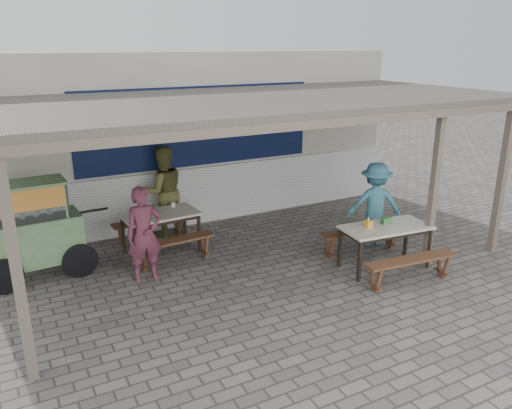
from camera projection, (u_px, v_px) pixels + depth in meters
The scene contains 17 objects.
ground at pixel (281, 274), 8.31m from camera, with size 60.00×60.00×0.00m, color slate.
back_wall at pixel (198, 137), 10.78m from camera, with size 9.00×1.28×3.50m.
warung_roof at pixel (257, 103), 8.23m from camera, with size 9.00×4.21×2.81m.
table_left at pixel (160, 217), 8.97m from camera, with size 1.37×0.84×0.75m.
bench_left_street at pixel (174, 246), 8.58m from camera, with size 1.44×0.37×0.45m.
bench_left_wall at pixel (150, 225), 9.57m from camera, with size 1.44×0.37×0.45m.
table_right at pixel (386, 230), 8.34m from camera, with size 1.56×0.86×0.75m.
bench_right_street at pixel (411, 265), 7.83m from camera, with size 1.62×0.44×0.45m.
bench_right_wall at pixel (361, 235), 9.04m from camera, with size 1.62×0.44×0.45m.
vendor_cart at pixel (34, 227), 7.94m from camera, with size 2.00×0.87×1.61m.
patron_street_side at pixel (144, 235), 7.86m from camera, with size 0.57×0.37×1.56m, color brown.
patron_wall_side at pixel (164, 191), 9.78m from camera, with size 0.86×0.67×1.78m, color brown.
patron_right_table at pixel (375, 204), 9.34m from camera, with size 1.02×0.59×1.58m, color teal.
tissue_box at pixel (368, 224), 8.26m from camera, with size 0.11×0.11×0.11m, color gold.
donation_box at pixel (386, 221), 8.41m from camera, with size 0.16×0.11×0.11m, color #35773A.
condiment_jar at pixel (173, 205), 9.28m from camera, with size 0.08×0.08×0.09m, color silver.
condiment_bowl at pixel (153, 212), 8.95m from camera, with size 0.17×0.17×0.04m, color silver.
Camera 1 is at (-3.91, -6.47, 3.66)m, focal length 35.00 mm.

